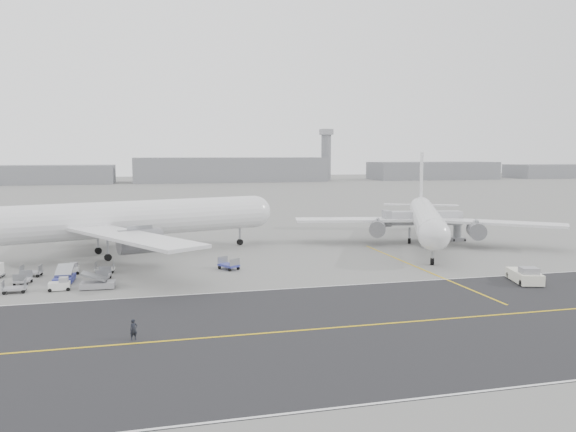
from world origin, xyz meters
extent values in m
plane|color=gray|center=(0.00, 0.00, 0.00)|extent=(700.00, 700.00, 0.00)
cube|color=#262629|center=(5.00, -18.00, 0.01)|extent=(220.00, 32.00, 0.02)
cube|color=gold|center=(5.00, -18.00, 0.03)|extent=(220.00, 0.30, 0.01)
cube|color=silver|center=(5.00, -2.20, 0.03)|extent=(220.00, 0.25, 0.01)
cube|color=silver|center=(5.00, -33.80, 0.03)|extent=(220.00, 0.25, 0.01)
cube|color=gold|center=(30.00, 5.00, 0.02)|extent=(0.30, 40.00, 0.01)
cylinder|color=slate|center=(100.00, 265.00, 14.00)|extent=(6.00, 6.00, 28.00)
cube|color=gray|center=(100.00, 265.00, 29.50)|extent=(7.00, 7.00, 3.50)
cylinder|color=silver|center=(-12.43, 25.31, 5.85)|extent=(49.37, 19.48, 5.71)
sphere|color=silver|center=(11.45, 32.31, 5.85)|extent=(5.59, 5.59, 5.59)
cube|color=silver|center=(-9.37, 10.55, 5.14)|extent=(19.04, 26.64, 0.45)
cube|color=silver|center=(-17.82, 39.39, 5.14)|extent=(7.18, 27.54, 0.45)
cylinder|color=slate|center=(-8.36, 15.75, 3.71)|extent=(6.82, 5.10, 3.54)
cylinder|color=slate|center=(-14.17, 35.56, 3.71)|extent=(6.82, 5.10, 3.54)
cylinder|color=black|center=(8.54, 31.46, 0.54)|extent=(1.17, 0.78, 1.08)
cylinder|color=black|center=(-13.22, 21.51, 0.54)|extent=(1.17, 0.78, 1.08)
cylinder|color=black|center=(-15.14, 28.08, 0.54)|extent=(1.17, 0.78, 1.08)
cylinder|color=gray|center=(8.54, 31.46, 2.04)|extent=(0.36, 0.36, 3.00)
cylinder|color=silver|center=(40.41, 23.11, 4.76)|extent=(21.16, 38.76, 4.65)
sphere|color=silver|center=(31.94, 4.70, 4.76)|extent=(4.55, 4.55, 4.55)
cone|color=silver|center=(49.30, 42.42, 5.11)|extent=(7.10, 8.93, 4.18)
cube|color=silver|center=(49.50, 42.87, 11.53)|extent=(2.31, 4.25, 9.89)
cube|color=silver|center=(45.90, 44.80, 5.23)|extent=(7.67, 5.12, 0.25)
cube|color=silver|center=(53.31, 41.39, 5.23)|extent=(7.67, 5.12, 0.25)
cube|color=silver|center=(29.71, 29.12, 4.18)|extent=(22.77, 8.99, 0.45)
cube|color=silver|center=(51.94, 18.90, 4.18)|extent=(20.45, 17.77, 0.45)
cylinder|color=slate|center=(32.37, 25.73, 3.02)|extent=(4.68, 5.69, 2.88)
cylinder|color=slate|center=(47.63, 18.70, 3.02)|extent=(4.68, 5.69, 2.88)
cylinder|color=black|center=(32.97, 6.95, 0.50)|extent=(0.88, 1.12, 1.01)
cylinder|color=black|center=(38.50, 25.62, 0.50)|extent=(0.88, 1.12, 1.01)
cylinder|color=black|center=(43.56, 23.29, 0.50)|extent=(0.88, 1.12, 1.01)
cylinder|color=gray|center=(32.97, 6.95, 1.72)|extent=(0.36, 0.36, 2.44)
cube|color=white|center=(38.71, -6.14, 0.79)|extent=(4.22, 6.28, 1.30)
cube|color=gray|center=(38.37, -7.38, 1.76)|extent=(2.46, 2.33, 0.83)
cylinder|color=gray|center=(39.66, -2.75, 0.46)|extent=(0.79, 2.36, 0.15)
cylinder|color=black|center=(36.96, -7.95, 0.42)|extent=(0.58, 0.90, 0.83)
cylinder|color=black|center=(39.28, -8.60, 0.42)|extent=(0.58, 0.90, 0.83)
cylinder|color=black|center=(38.15, -3.67, 0.42)|extent=(0.58, 0.90, 0.83)
cylinder|color=black|center=(40.47, -4.32, 0.42)|extent=(0.58, 0.90, 0.83)
cylinder|color=gray|center=(48.68, 26.57, 1.90)|extent=(1.52, 1.52, 3.80)
cube|color=gray|center=(48.68, 26.57, 0.33)|extent=(2.83, 2.83, 0.67)
cube|color=#ADADB2|center=(42.11, 27.61, 4.37)|extent=(14.50, 4.87, 2.47)
cube|color=gray|center=(35.35, 28.69, 4.37)|extent=(1.61, 3.18, 2.85)
cylinder|color=black|center=(49.87, 27.44, 0.29)|extent=(0.37, 0.61, 0.57)
imported|color=black|center=(-8.60, -16.99, 0.93)|extent=(0.80, 0.67, 1.85)
camera|label=1|loc=(-7.06, -66.19, 16.14)|focal=35.00mm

